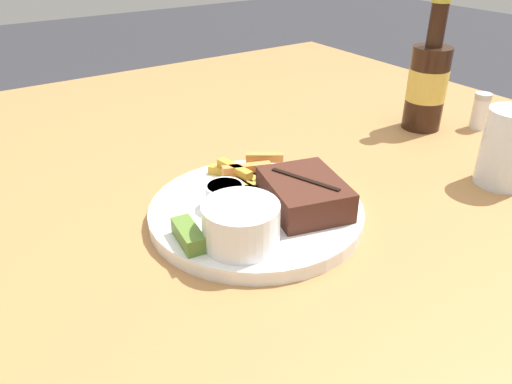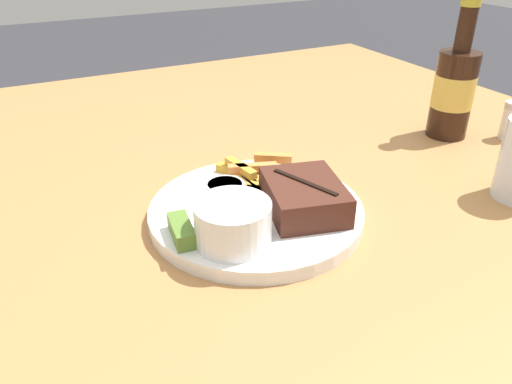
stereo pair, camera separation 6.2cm
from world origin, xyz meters
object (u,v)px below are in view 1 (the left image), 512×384
Objects in this scene: fork_utensil at (236,181)px; salt_shaker at (480,111)px; drinking_glass at (508,148)px; steak_portion at (304,194)px; dipping_sauce_cup at (225,195)px; coleslaw_cup at (241,222)px; dinner_plate at (256,212)px; pickle_spear at (188,235)px; beer_bottle at (427,83)px; knife_utensil at (275,195)px.

fork_utensil is 0.49m from salt_shaker.
fork_utensil is at bearing -119.21° from drinking_glass.
drinking_glass reaches higher than steak_portion.
steak_portion is 0.31m from drinking_glass.
dipping_sauce_cup is at bearing -32.59° from fork_utensil.
drinking_glass is at bearing 71.45° from fork_utensil.
fork_utensil is 2.06× the size of salt_shaker.
fork_utensil is at bearing 150.54° from coleslaw_cup.
steak_portion is 1.51× the size of coleslaw_cup.
fork_utensil reaches higher than dinner_plate.
pickle_spear is (0.02, -0.11, 0.02)m from dinner_plate.
beer_bottle is (-0.13, 0.37, 0.05)m from steak_portion.
steak_portion is 0.11m from coleslaw_cup.
dinner_plate is 0.51m from salt_shaker.
steak_portion is at bearing -81.66° from salt_shaker.
drinking_glass is (0.12, 0.34, 0.05)m from dinner_plate.
beer_bottle is 3.60× the size of salt_shaker.
drinking_glass is at bearing 3.70° from knife_utensil.
dinner_plate is at bearing -146.01° from knife_utensil.
fork_utensil is at bearing -86.89° from beer_bottle.
coleslaw_cup is at bearing -72.80° from beer_bottle.
dipping_sauce_cup is (-0.02, -0.03, 0.03)m from dinner_plate.
dipping_sauce_cup is 0.40m from drinking_glass.
coleslaw_cup is (0.02, -0.11, 0.01)m from steak_portion.
fork_utensil is at bearing 127.94° from pickle_spear.
dipping_sauce_cup is at bearing 121.12° from pickle_spear.
salt_shaker is at bearing 98.34° from steak_portion.
steak_portion is 0.05m from knife_utensil.
beer_bottle reaches higher than dinner_plate.
coleslaw_cup reaches higher than pickle_spear.
fork_utensil is 0.07m from knife_utensil.
fork_utensil is at bearing 136.75° from dipping_sauce_cup.
fork_utensil is (-0.07, 0.01, 0.01)m from dinner_plate.
beer_bottle is (-0.07, 0.45, 0.05)m from dipping_sauce_cup.
steak_portion is at bearing -44.05° from knife_utensil.
beer_bottle is 0.11m from salt_shaker.
knife_utensil is at bearing 99.01° from dinner_plate.
knife_utensil is at bearing -77.55° from beer_bottle.
knife_utensil is (-0.03, 0.14, -0.01)m from pickle_spear.
salt_shaker is (-0.06, 0.61, 0.00)m from pickle_spear.
pickle_spear is (-0.03, -0.05, -0.02)m from coleslaw_cup.
beer_bottle is (-0.09, 0.42, 0.07)m from dinner_plate.
coleslaw_cup is 0.11m from knife_utensil.
drinking_glass is (0.12, 0.31, 0.03)m from knife_utensil.
steak_portion is at bearing 86.09° from pickle_spear.
knife_utensil is 0.67× the size of beer_bottle.
pickle_spear is 0.15m from fork_utensil.
pickle_spear is 0.14m from knife_utensil.
steak_portion is at bearing 53.56° from dinner_plate.
steak_portion is 2.00× the size of salt_shaker.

